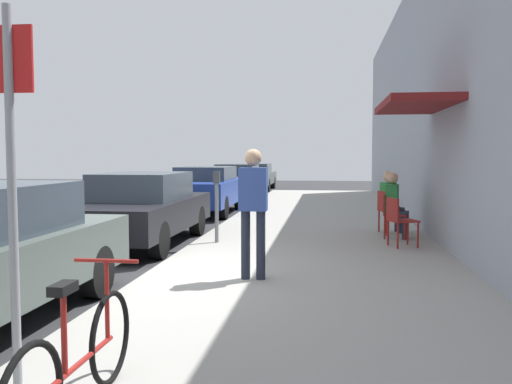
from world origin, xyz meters
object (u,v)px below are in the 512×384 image
object	(u,v)px
parked_car_4	(255,176)
parked_car_3	(237,181)
seated_patron_2	(391,200)
parked_car_1	(141,208)
street_sign	(12,170)
cafe_chair_0	(399,219)
cafe_chair_1	(392,212)
seated_patron_1	(395,203)
cafe_chair_2	(388,209)
pedestrian_standing	(253,203)
parked_car_2	(206,189)
parking_meter	(217,201)
bicycle_0	(77,361)

from	to	relation	value
parked_car_4	parked_car_3	bearing A→B (deg)	-90.00
seated_patron_2	parked_car_1	bearing A→B (deg)	-163.66
parked_car_4	seated_patron_2	distance (m)	16.05
street_sign	cafe_chair_0	size ratio (longest dim) A/B	2.99
parked_car_1	cafe_chair_1	size ratio (longest dim) A/B	5.06
parked_car_4	seated_patron_1	bearing A→B (deg)	-73.04
cafe_chair_0	cafe_chair_2	distance (m)	1.78
seated_patron_1	pedestrian_standing	world-z (taller)	pedestrian_standing
parked_car_3	pedestrian_standing	world-z (taller)	pedestrian_standing
parked_car_1	cafe_chair_1	xyz separation A→B (m)	(4.84, 0.68, -0.10)
parked_car_2	cafe_chair_1	distance (m)	6.95
parked_car_4	parked_car_1	bearing A→B (deg)	-90.00
pedestrian_standing	parked_car_3	bearing A→B (deg)	100.25
parking_meter	cafe_chair_1	bearing A→B (deg)	15.93
parked_car_1	parked_car_2	size ratio (longest dim) A/B	1.00
parked_car_2	cafe_chair_2	xyz separation A→B (m)	(4.84, -4.24, -0.11)
street_sign	seated_patron_1	bearing A→B (deg)	65.37
cafe_chair_2	parked_car_3	bearing A→B (deg)	115.94
cafe_chair_0	cafe_chair_1	bearing A→B (deg)	90.13
cafe_chair_2	parking_meter	bearing A→B (deg)	-152.93
parked_car_3	street_sign	size ratio (longest dim) A/B	1.69
parked_car_1	pedestrian_standing	bearing A→B (deg)	-50.24
parking_meter	cafe_chair_1	distance (m)	3.43
parked_car_3	street_sign	bearing A→B (deg)	-85.27
pedestrian_standing	cafe_chair_2	bearing A→B (deg)	64.20
parked_car_4	cafe_chair_0	distance (m)	17.75
cafe_chair_2	parked_car_2	bearing A→B (deg)	138.78
street_sign	seated_patron_2	size ratio (longest dim) A/B	2.02
cafe_chair_0	parked_car_4	bearing A→B (deg)	105.83
parking_meter	cafe_chair_1	xyz separation A→B (m)	(3.29, 0.94, -0.26)
seated_patron_2	parked_car_3	bearing A→B (deg)	116.25
parking_meter	pedestrian_standing	distance (m)	3.10
bicycle_0	cafe_chair_2	distance (m)	8.89
parked_car_1	cafe_chair_1	distance (m)	4.89
cafe_chair_0	seated_patron_2	distance (m)	1.80
parked_car_1	bicycle_0	size ratio (longest dim) A/B	2.57
cafe_chair_1	cafe_chair_2	world-z (taller)	same
parked_car_4	seated_patron_2	size ratio (longest dim) A/B	3.41
parked_car_1	bicycle_0	distance (m)	7.32
parked_car_4	street_sign	size ratio (longest dim) A/B	1.69
parked_car_1	parked_car_4	size ratio (longest dim) A/B	1.00
parking_meter	seated_patron_1	xyz separation A→B (m)	(3.35, 0.93, -0.07)
parked_car_2	parked_car_4	distance (m)	11.06
parked_car_3	cafe_chair_0	distance (m)	12.69
parking_meter	cafe_chair_1	size ratio (longest dim) A/B	1.52
parked_car_3	seated_patron_1	distance (m)	11.77
street_sign	pedestrian_standing	size ratio (longest dim) A/B	1.53
cafe_chair_1	seated_patron_1	xyz separation A→B (m)	(0.06, -0.01, 0.19)
parked_car_4	seated_patron_1	xyz separation A→B (m)	(4.90, -16.05, 0.12)
pedestrian_standing	parked_car_2	bearing A→B (deg)	106.59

